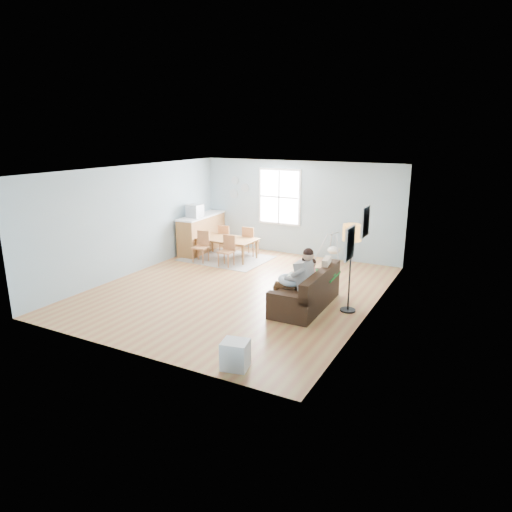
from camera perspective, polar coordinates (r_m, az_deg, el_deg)
The scene contains 22 objects.
room at distance 9.91m, azimuth -2.40°, elevation 9.12°, with size 8.40×9.40×3.90m.
window at distance 13.33m, azimuth 2.96°, elevation 7.38°, with size 1.32×0.08×1.62m.
pictures at distance 7.90m, azimuth 12.59°, elevation 2.96°, with size 0.05×1.34×0.74m.
wall_plates at distance 13.96m, azimuth -2.30°, elevation 8.49°, with size 0.67×0.02×0.66m.
sofa at distance 9.41m, azimuth 6.47°, elevation -4.71°, with size 0.88×1.98×0.80m.
green_throw at distance 9.95m, azimuth 7.44°, elevation -2.25°, with size 0.90×0.79×0.04m, color #12521B.
beige_pillow at distance 9.67m, azimuth 8.77°, elevation -1.55°, with size 0.13×0.45×0.45m, color tan.
father at distance 9.07m, azimuth 5.19°, elevation -2.66°, with size 0.94×0.43×1.32m.
nursing_pillow at distance 9.15m, azimuth 4.30°, elevation -3.04°, with size 0.50×0.50×0.14m, color #A8BBD2.
infant at distance 9.15m, azimuth 4.37°, elevation -2.51°, with size 0.18×0.35×0.13m.
toddler at distance 9.48m, azimuth 6.53°, elevation -2.10°, with size 0.50×0.28×0.76m.
floor_lamp at distance 8.98m, azimuth 11.88°, elevation 1.94°, with size 0.36×0.36×1.77m.
storage_cube at distance 7.08m, azimuth -2.67°, elevation -12.21°, with size 0.46×0.43×0.44m.
rug at distance 12.96m, azimuth -3.70°, elevation -0.29°, with size 2.33×1.77×0.01m, color #9B988E.
dining_table at distance 12.89m, azimuth -3.72°, elevation 0.93°, with size 1.66×0.93×0.58m, color brown.
chair_sw at distance 12.62m, azimuth -6.80°, elevation 1.42°, with size 0.42×0.42×0.85m.
chair_se at distance 12.15m, azimuth -3.60°, elevation 0.87°, with size 0.38×0.38×0.83m.
chair_nw at distance 13.54m, azimuth -3.85°, elevation 2.37°, with size 0.40×0.40×0.83m.
chair_ne at distance 13.10m, azimuth -0.81°, elevation 2.07°, with size 0.39×0.39×0.86m.
counter at distance 13.74m, azimuth -6.80°, elevation 2.88°, with size 0.68×1.98×1.09m.
monitor at distance 13.28m, azimuth -7.67°, elevation 5.61°, with size 0.41×0.39×0.37m.
baby_swing at distance 12.59m, azimuth 9.71°, elevation 0.79°, with size 0.96×0.98×0.84m.
Camera 1 is at (4.98, -8.51, 3.49)m, focal length 32.00 mm.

